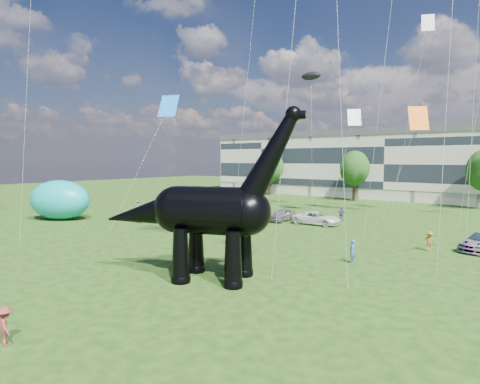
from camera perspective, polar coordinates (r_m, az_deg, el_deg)
The scene contains 11 objects.
ground at distance 23.90m, azimuth -8.82°, elevation -13.55°, with size 220.00×220.00×0.00m, color #16330C.
terrace_row at distance 81.12m, azimuth 21.08°, elevation 3.40°, with size 78.00×11.00×12.00m, color beige.
tree_far_left at distance 82.76m, azimuth 4.41°, elevation 3.92°, with size 5.20×5.20×9.44m.
tree_mid_left at distance 74.07m, azimuth 15.99°, elevation 3.66°, with size 5.20×5.20×9.44m.
dinosaur_sculpture at distance 24.95m, azimuth -5.12°, elevation -3.03°, with size 12.97×6.95×10.89m.
car_silver at distance 48.42m, azimuth 5.98°, elevation -3.26°, with size 1.77×4.40×1.50m, color #B8B8BD.
car_grey at distance 45.00m, azimuth -0.50°, elevation -3.84°, with size 1.60×4.59×1.51m, color slate.
car_white at distance 46.40m, azimuth 10.85°, elevation -3.67°, with size 2.48×5.37×1.49m, color white.
gazebo_left at distance 54.80m, azimuth -3.08°, elevation -1.14°, with size 4.83×4.83×2.65m.
inflatable_teal at distance 53.90m, azimuth -24.25°, elevation -1.03°, with size 7.80×4.87×4.87m, color #0D9A9D.
visitors at distance 37.40m, azimuth 7.64°, elevation -5.48°, with size 49.85×40.82×1.83m.
Camera 1 is at (16.84, -15.21, 7.49)m, focal length 30.00 mm.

